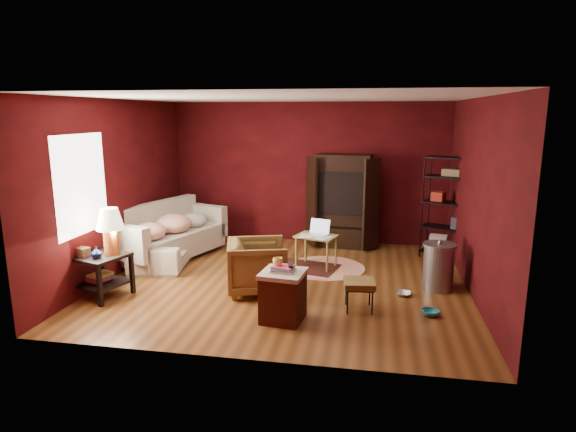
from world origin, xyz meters
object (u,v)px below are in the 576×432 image
sofa (168,235)px  side_table (106,244)px  hamper (283,295)px  tv_armoire (343,199)px  wire_shelving (450,204)px  laptop_desk (316,239)px  armchair (257,264)px

sofa → side_table: (-0.09, -1.88, 0.34)m
side_table → hamper: (2.63, -0.39, -0.43)m
side_table → hamper: 2.69m
tv_armoire → wire_shelving: (1.93, -0.50, 0.07)m
tv_armoire → wire_shelving: bearing=-9.7°
hamper → laptop_desk: size_ratio=0.91×
hamper → armchair: bearing=121.1°
armchair → side_table: size_ratio=0.67×
laptop_desk → hamper: bearing=-76.6°
wire_shelving → sofa: bearing=-145.6°
hamper → wire_shelving: (2.43, 3.14, 0.67)m
side_table → tv_armoire: (3.12, 3.25, 0.17)m
sofa → tv_armoire: 3.37m
armchair → tv_armoire: 2.96m
side_table → armchair: bearing=14.5°
side_table → wire_shelving: wire_shelving is taller
laptop_desk → sofa: bearing=-163.9°
laptop_desk → wire_shelving: bearing=39.7°
sofa → armchair: size_ratio=2.56×
tv_armoire → sofa: bearing=-150.9°
tv_armoire → wire_shelving: wire_shelving is taller
side_table → hamper: side_table is taller
armchair → sofa: bearing=39.7°
sofa → laptop_desk: 2.69m
armchair → hamper: bearing=-164.9°
hamper → laptop_desk: (0.16, 2.21, 0.17)m
sofa → armchair: (1.98, -1.35, -0.00)m
sofa → side_table: bearing=168.5°
hamper → tv_armoire: (0.50, 3.64, 0.61)m
tv_armoire → hamper: bearing=-92.9°
sofa → tv_armoire: bearing=-74.5°
laptop_desk → wire_shelving: 2.50m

